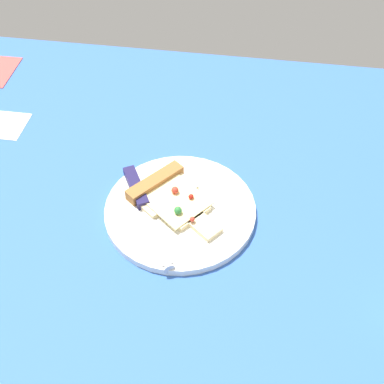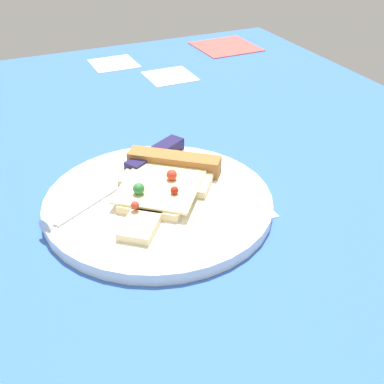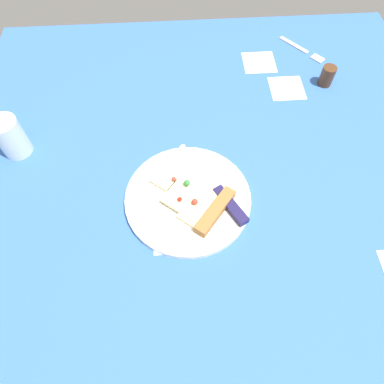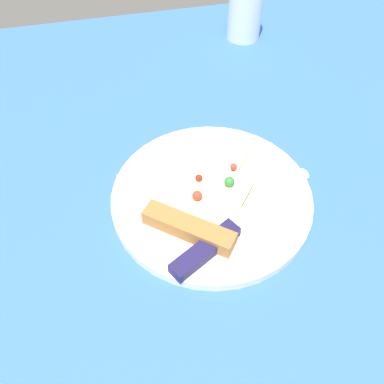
{
  "view_description": "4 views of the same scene",
  "coord_description": "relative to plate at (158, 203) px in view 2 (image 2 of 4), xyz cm",
  "views": [
    {
      "loc": [
        51.76,
        17.27,
        69.07
      ],
      "look_at": [
        -8.83,
        7.94,
        2.88
      ],
      "focal_mm": 46.64,
      "sensor_mm": 36.0,
      "label": 1
    },
    {
      "loc": [
        11.38,
        53.94,
        34.75
      ],
      "look_at": [
        -8.73,
        10.0,
        3.78
      ],
      "focal_mm": 47.63,
      "sensor_mm": 36.0,
      "label": 2
    },
    {
      "loc": [
        -43.77,
        7.89,
        66.46
      ],
      "look_at": [
        -6.24,
        5.33,
        3.84
      ],
      "focal_mm": 32.68,
      "sensor_mm": 36.0,
      "label": 3
    },
    {
      "loc": [
        -16.63,
        -28.74,
        46.15
      ],
      "look_at": [
        -9.01,
        5.07,
        4.09
      ],
      "focal_mm": 39.89,
      "sensor_mm": 36.0,
      "label": 4
    }
  ],
  "objects": [
    {
      "name": "knife",
      "position": [
        0.91,
        -6.53,
        1.31
      ],
      "size": [
        21.92,
        13.65,
        2.45
      ],
      "rotation": [
        0.0,
        0.0,
        5.23
      ],
      "color": "silver",
      "rests_on": "plate"
    },
    {
      "name": "napkin",
      "position": [
        -37.71,
        -54.16,
        -0.51
      ],
      "size": [
        13.28,
        13.28,
        0.4
      ],
      "primitive_type": "cube",
      "rotation": [
        0.0,
        0.0,
        0.02
      ],
      "color": "#E54C47",
      "rests_on": "ground_plane"
    },
    {
      "name": "plate",
      "position": [
        0.0,
        0.0,
        0.0
      ],
      "size": [
        27.25,
        27.25,
        1.42
      ],
      "primitive_type": "cylinder",
      "color": "white",
      "rests_on": "ground_plane"
    },
    {
      "name": "pizza_slice",
      "position": [
        -1.61,
        -2.01,
        1.51
      ],
      "size": [
        16.99,
        18.44,
        2.68
      ],
      "rotation": [
        0.0,
        0.0,
        5.6
      ],
      "color": "beige",
      "rests_on": "plate"
    },
    {
      "name": "ground_plane",
      "position": [
        6.02,
        -6.26,
        -2.21
      ],
      "size": [
        118.75,
        118.75,
        3.0
      ],
      "color": "#3360B7",
      "rests_on": "ground"
    }
  ]
}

